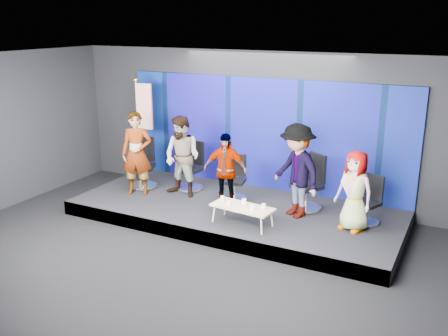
{
  "coord_description": "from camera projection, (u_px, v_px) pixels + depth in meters",
  "views": [
    {
      "loc": [
        4.39,
        -6.6,
        4.18
      ],
      "look_at": [
        -0.23,
        2.4,
        1.15
      ],
      "focal_mm": 40.0,
      "sensor_mm": 36.0,
      "label": 1
    }
  ],
  "objects": [
    {
      "name": "mug_a",
      "position": [
        222.0,
        198.0,
        10.01
      ],
      "size": [
        0.08,
        0.08,
        0.09
      ],
      "primitive_type": "cylinder",
      "color": "silver",
      "rests_on": "coffee_table"
    },
    {
      "name": "panelist_d",
      "position": [
        297.0,
        171.0,
        9.99
      ],
      "size": [
        1.43,
        1.26,
        1.92
      ],
      "primitive_type": "imported",
      "rotation": [
        0.0,
        0.0,
        -0.55
      ],
      "color": "black",
      "rests_on": "riser"
    },
    {
      "name": "chair_c",
      "position": [
        235.0,
        185.0,
        11.13
      ],
      "size": [
        0.65,
        0.65,
        0.99
      ],
      "rotation": [
        0.0,
        0.0,
        0.19
      ],
      "color": "silver",
      "rests_on": "riser"
    },
    {
      "name": "panelist_b",
      "position": [
        182.0,
        157.0,
        11.16
      ],
      "size": [
        0.96,
        0.78,
        1.83
      ],
      "primitive_type": "imported",
      "rotation": [
        0.0,
        0.0,
        -0.1
      ],
      "color": "black",
      "rests_on": "riser"
    },
    {
      "name": "chair_d",
      "position": [
        309.0,
        191.0,
        10.52
      ],
      "size": [
        0.92,
        0.92,
        1.19
      ],
      "rotation": [
        0.0,
        0.0,
        -0.55
      ],
      "color": "silver",
      "rests_on": "riser"
    },
    {
      "name": "room_walls",
      "position": [
        169.0,
        132.0,
        8.05
      ],
      "size": [
        10.02,
        8.02,
        3.51
      ],
      "color": "black",
      "rests_on": "ground"
    },
    {
      "name": "panelist_a",
      "position": [
        137.0,
        154.0,
        11.29
      ],
      "size": [
        0.82,
        0.7,
        1.91
      ],
      "primitive_type": "imported",
      "rotation": [
        0.0,
        0.0,
        0.41
      ],
      "color": "black",
      "rests_on": "riser"
    },
    {
      "name": "riser",
      "position": [
        235.0,
        212.0,
        10.84
      ],
      "size": [
        7.0,
        3.0,
        0.3
      ],
      "primitive_type": "cube",
      "color": "black",
      "rests_on": "ground"
    },
    {
      "name": "coffee_table",
      "position": [
        242.0,
        208.0,
        9.72
      ],
      "size": [
        1.28,
        0.65,
        0.38
      ],
      "rotation": [
        0.0,
        0.0,
        -0.11
      ],
      "color": "tan",
      "rests_on": "riser"
    },
    {
      "name": "chair_e",
      "position": [
        368.0,
        208.0,
        9.81
      ],
      "size": [
        0.7,
        0.7,
        0.96
      ],
      "rotation": [
        0.0,
        0.0,
        -0.37
      ],
      "color": "silver",
      "rests_on": "riser"
    },
    {
      "name": "ground",
      "position": [
        173.0,
        267.0,
        8.75
      ],
      "size": [
        10.0,
        10.0,
        0.0
      ],
      "primitive_type": "plane",
      "color": "black",
      "rests_on": "ground"
    },
    {
      "name": "mug_d",
      "position": [
        252.0,
        207.0,
        9.51
      ],
      "size": [
        0.08,
        0.08,
        0.1
      ],
      "primitive_type": "cylinder",
      "color": "silver",
      "rests_on": "coffee_table"
    },
    {
      "name": "flag_stand",
      "position": [
        142.0,
        127.0,
        12.25
      ],
      "size": [
        0.58,
        0.34,
        2.53
      ],
      "rotation": [
        0.0,
        0.0,
        0.17
      ],
      "color": "black",
      "rests_on": "riser"
    },
    {
      "name": "chair_b",
      "position": [
        191.0,
        174.0,
        11.78
      ],
      "size": [
        0.7,
        0.7,
        1.13
      ],
      "rotation": [
        0.0,
        0.0,
        -0.1
      ],
      "color": "silver",
      "rests_on": "riser"
    },
    {
      "name": "panelist_c",
      "position": [
        225.0,
        170.0,
        10.56
      ],
      "size": [
        1.0,
        0.56,
        1.61
      ],
      "primitive_type": "imported",
      "rotation": [
        0.0,
        0.0,
        0.19
      ],
      "color": "black",
      "rests_on": "riser"
    },
    {
      "name": "mug_c",
      "position": [
        244.0,
        202.0,
        9.8
      ],
      "size": [
        0.09,
        0.09,
        0.11
      ],
      "primitive_type": "cylinder",
      "color": "silver",
      "rests_on": "coffee_table"
    },
    {
      "name": "chair_a",
      "position": [
        143.0,
        171.0,
        11.94
      ],
      "size": [
        0.88,
        0.88,
        1.18
      ],
      "rotation": [
        0.0,
        0.0,
        0.41
      ],
      "color": "silver",
      "rests_on": "riser"
    },
    {
      "name": "mug_e",
      "position": [
        264.0,
        206.0,
        9.56
      ],
      "size": [
        0.08,
        0.08,
        0.1
      ],
      "primitive_type": "cylinder",
      "color": "silver",
      "rests_on": "coffee_table"
    },
    {
      "name": "panelist_e",
      "position": [
        355.0,
        191.0,
        9.36
      ],
      "size": [
        0.89,
        0.74,
        1.56
      ],
      "primitive_type": "imported",
      "rotation": [
        0.0,
        0.0,
        -0.37
      ],
      "color": "black",
      "rests_on": "riser"
    },
    {
      "name": "mug_b",
      "position": [
        229.0,
        203.0,
        9.75
      ],
      "size": [
        0.08,
        0.08,
        0.1
      ],
      "primitive_type": "cylinder",
      "color": "silver",
      "rests_on": "coffee_table"
    },
    {
      "name": "backdrop",
      "position": [
        263.0,
        134.0,
        11.66
      ],
      "size": [
        7.0,
        0.08,
        2.6
      ],
      "primitive_type": "cube",
      "color": "navy",
      "rests_on": "riser"
    }
  ]
}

